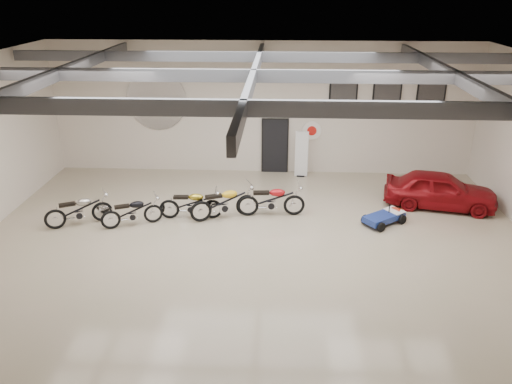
{
  "coord_description": "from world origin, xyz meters",
  "views": [
    {
      "loc": [
        0.68,
        -12.59,
        6.88
      ],
      "look_at": [
        0.0,
        1.2,
        1.1
      ],
      "focal_mm": 35.0,
      "sensor_mm": 36.0,
      "label": 1
    }
  ],
  "objects_px": {
    "motorcycle_black": "(132,211)",
    "motorcycle_gold": "(191,204)",
    "go_kart": "(387,214)",
    "vintage_car": "(440,190)",
    "banner_stand": "(302,154)",
    "motorcycle_red": "(271,200)",
    "motorcycle_silver": "(78,210)",
    "motorcycle_yellow": "(224,202)"
  },
  "relations": [
    {
      "from": "motorcycle_black",
      "to": "motorcycle_gold",
      "type": "height_order",
      "value": "motorcycle_gold"
    },
    {
      "from": "go_kart",
      "to": "motorcycle_red",
      "type": "bearing_deg",
      "value": 137.13
    },
    {
      "from": "motorcycle_silver",
      "to": "motorcycle_yellow",
      "type": "distance_m",
      "value": 4.44
    },
    {
      "from": "motorcycle_yellow",
      "to": "motorcycle_black",
      "type": "bearing_deg",
      "value": 171.01
    },
    {
      "from": "motorcycle_red",
      "to": "motorcycle_black",
      "type": "bearing_deg",
      "value": -172.2
    },
    {
      "from": "motorcycle_red",
      "to": "vintage_car",
      "type": "xyz_separation_m",
      "value": [
        5.55,
        0.95,
        0.06
      ]
    },
    {
      "from": "banner_stand",
      "to": "motorcycle_black",
      "type": "bearing_deg",
      "value": -133.28
    },
    {
      "from": "motorcycle_gold",
      "to": "go_kart",
      "type": "bearing_deg",
      "value": -3.35
    },
    {
      "from": "banner_stand",
      "to": "go_kart",
      "type": "xyz_separation_m",
      "value": [
        2.54,
        -3.94,
        -0.61
      ]
    },
    {
      "from": "banner_stand",
      "to": "vintage_car",
      "type": "relative_size",
      "value": 0.51
    },
    {
      "from": "motorcycle_black",
      "to": "motorcycle_red",
      "type": "height_order",
      "value": "motorcycle_red"
    },
    {
      "from": "motorcycle_gold",
      "to": "motorcycle_silver",
      "type": "bearing_deg",
      "value": -172.42
    },
    {
      "from": "motorcycle_black",
      "to": "go_kart",
      "type": "height_order",
      "value": "motorcycle_black"
    },
    {
      "from": "motorcycle_black",
      "to": "vintage_car",
      "type": "height_order",
      "value": "vintage_car"
    },
    {
      "from": "motorcycle_black",
      "to": "motorcycle_yellow",
      "type": "distance_m",
      "value": 2.82
    },
    {
      "from": "motorcycle_yellow",
      "to": "banner_stand",
      "type": "bearing_deg",
      "value": 33.9
    },
    {
      "from": "motorcycle_silver",
      "to": "go_kart",
      "type": "bearing_deg",
      "value": -22.79
    },
    {
      "from": "banner_stand",
      "to": "vintage_car",
      "type": "xyz_separation_m",
      "value": [
        4.48,
        -2.63,
        -0.3
      ]
    },
    {
      "from": "motorcycle_red",
      "to": "vintage_car",
      "type": "height_order",
      "value": "vintage_car"
    },
    {
      "from": "motorcycle_yellow",
      "to": "vintage_car",
      "type": "distance_m",
      "value": 7.14
    },
    {
      "from": "motorcycle_gold",
      "to": "motorcycle_red",
      "type": "xyz_separation_m",
      "value": [
        2.52,
        0.34,
        0.04
      ]
    },
    {
      "from": "motorcycle_black",
      "to": "motorcycle_silver",
      "type": "bearing_deg",
      "value": 157.8
    },
    {
      "from": "motorcycle_gold",
      "to": "motorcycle_red",
      "type": "bearing_deg",
      "value": 4.54
    },
    {
      "from": "motorcycle_gold",
      "to": "motorcycle_red",
      "type": "height_order",
      "value": "motorcycle_red"
    },
    {
      "from": "motorcycle_silver",
      "to": "motorcycle_red",
      "type": "xyz_separation_m",
      "value": [
        5.87,
        0.98,
        0.04
      ]
    },
    {
      "from": "motorcycle_yellow",
      "to": "vintage_car",
      "type": "bearing_deg",
      "value": -12.69
    },
    {
      "from": "go_kart",
      "to": "motorcycle_yellow",
      "type": "bearing_deg",
      "value": 141.96
    },
    {
      "from": "motorcycle_silver",
      "to": "motorcycle_black",
      "type": "distance_m",
      "value": 1.64
    },
    {
      "from": "banner_stand",
      "to": "go_kart",
      "type": "relative_size",
      "value": 1.09
    },
    {
      "from": "motorcycle_yellow",
      "to": "motorcycle_red",
      "type": "height_order",
      "value": "motorcycle_yellow"
    },
    {
      "from": "motorcycle_black",
      "to": "motorcycle_red",
      "type": "relative_size",
      "value": 0.87
    },
    {
      "from": "motorcycle_gold",
      "to": "go_kart",
      "type": "xyz_separation_m",
      "value": [
        6.13,
        -0.02,
        -0.2
      ]
    },
    {
      "from": "go_kart",
      "to": "motorcycle_black",
      "type": "bearing_deg",
      "value": 147.11
    },
    {
      "from": "go_kart",
      "to": "vintage_car",
      "type": "height_order",
      "value": "vintage_car"
    },
    {
      "from": "motorcycle_black",
      "to": "motorcycle_gold",
      "type": "bearing_deg",
      "value": -3.65
    },
    {
      "from": "motorcycle_black",
      "to": "motorcycle_red",
      "type": "xyz_separation_m",
      "value": [
        4.23,
        0.95,
        0.07
      ]
    },
    {
      "from": "banner_stand",
      "to": "go_kart",
      "type": "distance_m",
      "value": 4.72
    },
    {
      "from": "motorcycle_black",
      "to": "vintage_car",
      "type": "xyz_separation_m",
      "value": [
        9.78,
        1.89,
        0.13
      ]
    },
    {
      "from": "motorcycle_yellow",
      "to": "go_kart",
      "type": "relative_size",
      "value": 1.28
    },
    {
      "from": "motorcycle_black",
      "to": "motorcycle_yellow",
      "type": "bearing_deg",
      "value": -9.61
    },
    {
      "from": "motorcycle_gold",
      "to": "motorcycle_black",
      "type": "bearing_deg",
      "value": -163.59
    },
    {
      "from": "banner_stand",
      "to": "motorcycle_red",
      "type": "distance_m",
      "value": 3.75
    }
  ]
}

